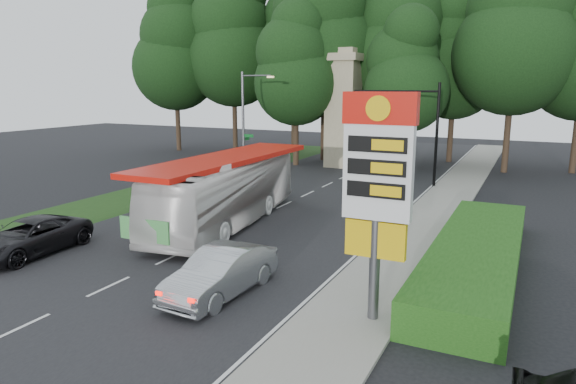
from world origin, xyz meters
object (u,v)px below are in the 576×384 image
at_px(streetlight_signs, 246,119).
at_px(transit_bus, 226,191).
at_px(monument, 343,108).
at_px(traffic_signal_mast, 418,120).
at_px(suv_charcoal, 28,237).
at_px(sedan_silver, 221,272).
at_px(gas_station_pylon, 378,177).

relative_size(streetlight_signs, transit_bus, 0.64).
bearing_deg(monument, traffic_signal_mast, -38.00).
bearing_deg(suv_charcoal, streetlight_signs, 91.14).
xyz_separation_m(monument, sedan_silver, (5.97, -28.32, -4.30)).
bearing_deg(sedan_silver, suv_charcoal, -177.45).
distance_m(traffic_signal_mast, suv_charcoal, 25.30).
bearing_deg(streetlight_signs, traffic_signal_mast, 8.92).
height_order(traffic_signal_mast, monument, monument).
height_order(monument, sedan_silver, monument).
bearing_deg(traffic_signal_mast, gas_station_pylon, -80.91).
bearing_deg(gas_station_pylon, monument, 111.80).
bearing_deg(sedan_silver, gas_station_pylon, 6.41).
height_order(gas_station_pylon, suv_charcoal, gas_station_pylon).
height_order(gas_station_pylon, monument, monument).
height_order(gas_station_pylon, sedan_silver, gas_station_pylon).
height_order(monument, transit_bus, monument).
bearing_deg(sedan_silver, monument, 104.90).
bearing_deg(sedan_silver, streetlight_signs, 121.33).
bearing_deg(suv_charcoal, traffic_signal_mast, 60.41).
bearing_deg(streetlight_signs, gas_station_pylon, -51.04).
relative_size(monument, suv_charcoal, 1.87).
relative_size(monument, sedan_silver, 2.07).
relative_size(gas_station_pylon, suv_charcoal, 1.27).
bearing_deg(monument, streetlight_signs, -121.97).
bearing_deg(monument, gas_station_pylon, -68.20).
relative_size(gas_station_pylon, streetlight_signs, 0.86).
relative_size(traffic_signal_mast, transit_bus, 0.57).
xyz_separation_m(transit_bus, sedan_silver, (4.77, -7.82, -0.95)).
xyz_separation_m(traffic_signal_mast, monument, (-7.68, 6.00, 0.43)).
bearing_deg(transit_bus, suv_charcoal, -130.29).
distance_m(monument, suv_charcoal, 28.82).
xyz_separation_m(streetlight_signs, sedan_silver, (10.95, -20.33, -3.64)).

